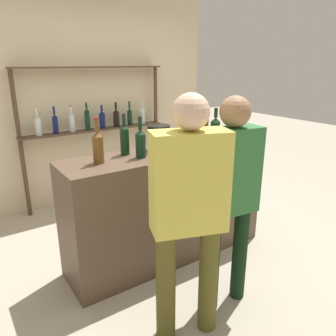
{
  "coord_description": "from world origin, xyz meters",
  "views": [
    {
      "loc": [
        -1.59,
        -2.33,
        1.81
      ],
      "look_at": [
        0.0,
        0.0,
        0.89
      ],
      "focal_mm": 35.0,
      "sensor_mm": 36.0,
      "label": 1
    }
  ],
  "objects_px": {
    "counter_bottle_2": "(98,146)",
    "ice_bucket": "(159,138)",
    "counter_bottle_0": "(140,142)",
    "cork_jar": "(229,136)",
    "counter_bottle_4": "(215,131)",
    "customer_left": "(189,206)",
    "counter_bottle_1": "(125,139)",
    "counter_bottle_3": "(204,126)",
    "customer_center": "(230,190)",
    "wine_glass": "(220,129)"
  },
  "relations": [
    {
      "from": "wine_glass",
      "to": "customer_left",
      "type": "distance_m",
      "value": 1.49
    },
    {
      "from": "counter_bottle_0",
      "to": "cork_jar",
      "type": "bearing_deg",
      "value": -4.36
    },
    {
      "from": "counter_bottle_0",
      "to": "ice_bucket",
      "type": "height_order",
      "value": "counter_bottle_0"
    },
    {
      "from": "counter_bottle_3",
      "to": "ice_bucket",
      "type": "xyz_separation_m",
      "value": [
        -0.57,
        -0.05,
        -0.03
      ]
    },
    {
      "from": "counter_bottle_0",
      "to": "ice_bucket",
      "type": "xyz_separation_m",
      "value": [
        0.26,
        0.12,
        -0.01
      ]
    },
    {
      "from": "counter_bottle_4",
      "to": "customer_center",
      "type": "height_order",
      "value": "customer_center"
    },
    {
      "from": "counter_bottle_0",
      "to": "counter_bottle_4",
      "type": "xyz_separation_m",
      "value": [
        0.78,
        -0.05,
        0.01
      ]
    },
    {
      "from": "counter_bottle_4",
      "to": "customer_left",
      "type": "xyz_separation_m",
      "value": [
        -0.92,
        -0.79,
        -0.23
      ]
    },
    {
      "from": "customer_left",
      "to": "cork_jar",
      "type": "bearing_deg",
      "value": -34.67
    },
    {
      "from": "wine_glass",
      "to": "cork_jar",
      "type": "relative_size",
      "value": 1.0
    },
    {
      "from": "counter_bottle_1",
      "to": "cork_jar",
      "type": "xyz_separation_m",
      "value": [
        1.0,
        -0.22,
        -0.06
      ]
    },
    {
      "from": "counter_bottle_3",
      "to": "customer_center",
      "type": "bearing_deg",
      "value": -119.88
    },
    {
      "from": "ice_bucket",
      "to": "counter_bottle_3",
      "type": "bearing_deg",
      "value": 5.17
    },
    {
      "from": "counter_bottle_2",
      "to": "customer_left",
      "type": "relative_size",
      "value": 0.22
    },
    {
      "from": "counter_bottle_1",
      "to": "customer_center",
      "type": "xyz_separation_m",
      "value": [
        0.36,
        -0.92,
        -0.24
      ]
    },
    {
      "from": "wine_glass",
      "to": "cork_jar",
      "type": "distance_m",
      "value": 0.2
    },
    {
      "from": "cork_jar",
      "to": "wine_glass",
      "type": "bearing_deg",
      "value": 73.73
    },
    {
      "from": "wine_glass",
      "to": "cork_jar",
      "type": "bearing_deg",
      "value": -106.27
    },
    {
      "from": "counter_bottle_1",
      "to": "wine_glass",
      "type": "relative_size",
      "value": 2.25
    },
    {
      "from": "counter_bottle_0",
      "to": "counter_bottle_3",
      "type": "xyz_separation_m",
      "value": [
        0.83,
        0.17,
        0.02
      ]
    },
    {
      "from": "wine_glass",
      "to": "ice_bucket",
      "type": "distance_m",
      "value": 0.73
    },
    {
      "from": "counter_bottle_2",
      "to": "cork_jar",
      "type": "relative_size",
      "value": 2.3
    },
    {
      "from": "counter_bottle_1",
      "to": "counter_bottle_4",
      "type": "relative_size",
      "value": 0.99
    },
    {
      "from": "counter_bottle_0",
      "to": "counter_bottle_2",
      "type": "height_order",
      "value": "counter_bottle_2"
    },
    {
      "from": "counter_bottle_0",
      "to": "customer_left",
      "type": "bearing_deg",
      "value": -99.43
    },
    {
      "from": "counter_bottle_0",
      "to": "counter_bottle_3",
      "type": "distance_m",
      "value": 0.85
    },
    {
      "from": "counter_bottle_2",
      "to": "ice_bucket",
      "type": "xyz_separation_m",
      "value": [
        0.61,
        0.08,
        -0.02
      ]
    },
    {
      "from": "counter_bottle_1",
      "to": "ice_bucket",
      "type": "distance_m",
      "value": 0.33
    },
    {
      "from": "counter_bottle_3",
      "to": "customer_center",
      "type": "height_order",
      "value": "customer_center"
    },
    {
      "from": "counter_bottle_1",
      "to": "counter_bottle_4",
      "type": "xyz_separation_m",
      "value": [
        0.84,
        -0.2,
        0.0
      ]
    },
    {
      "from": "wine_glass",
      "to": "customer_center",
      "type": "height_order",
      "value": "customer_center"
    },
    {
      "from": "counter_bottle_0",
      "to": "counter_bottle_1",
      "type": "bearing_deg",
      "value": 113.89
    },
    {
      "from": "counter_bottle_1",
      "to": "customer_left",
      "type": "distance_m",
      "value": 1.02
    },
    {
      "from": "ice_bucket",
      "to": "cork_jar",
      "type": "distance_m",
      "value": 0.7
    },
    {
      "from": "counter_bottle_2",
      "to": "customer_center",
      "type": "relative_size",
      "value": 0.22
    },
    {
      "from": "counter_bottle_0",
      "to": "counter_bottle_2",
      "type": "relative_size",
      "value": 0.95
    },
    {
      "from": "counter_bottle_1",
      "to": "cork_jar",
      "type": "relative_size",
      "value": 2.26
    },
    {
      "from": "wine_glass",
      "to": "customer_center",
      "type": "relative_size",
      "value": 0.1
    },
    {
      "from": "counter_bottle_0",
      "to": "customer_center",
      "type": "distance_m",
      "value": 0.85
    },
    {
      "from": "counter_bottle_1",
      "to": "customer_center",
      "type": "distance_m",
      "value": 1.01
    },
    {
      "from": "counter_bottle_1",
      "to": "counter_bottle_3",
      "type": "distance_m",
      "value": 0.9
    },
    {
      "from": "counter_bottle_4",
      "to": "customer_left",
      "type": "distance_m",
      "value": 1.23
    },
    {
      "from": "counter_bottle_2",
      "to": "counter_bottle_3",
      "type": "relative_size",
      "value": 1.01
    },
    {
      "from": "counter_bottle_3",
      "to": "counter_bottle_4",
      "type": "relative_size",
      "value": 1.0
    },
    {
      "from": "counter_bottle_4",
      "to": "cork_jar",
      "type": "relative_size",
      "value": 2.28
    },
    {
      "from": "wine_glass",
      "to": "customer_left",
      "type": "relative_size",
      "value": 0.09
    },
    {
      "from": "counter_bottle_0",
      "to": "cork_jar",
      "type": "xyz_separation_m",
      "value": [
        0.93,
        -0.07,
        -0.05
      ]
    },
    {
      "from": "counter_bottle_3",
      "to": "customer_left",
      "type": "distance_m",
      "value": 1.42
    },
    {
      "from": "counter_bottle_1",
      "to": "customer_center",
      "type": "relative_size",
      "value": 0.22
    },
    {
      "from": "counter_bottle_1",
      "to": "counter_bottle_3",
      "type": "xyz_separation_m",
      "value": [
        0.9,
        0.02,
        0.01
      ]
    }
  ]
}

